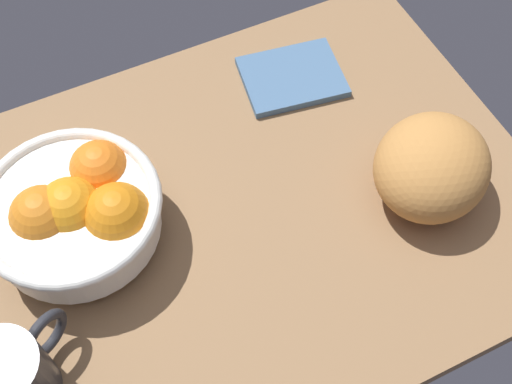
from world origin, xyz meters
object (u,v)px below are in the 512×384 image
object	(u,v)px
fruit_bowl	(77,211)
bread_loaf	(432,167)
napkin_folded	(292,77)
mug	(13,375)

from	to	relation	value
fruit_bowl	bread_loaf	xyz separation A→B (cm)	(-42.96, 13.24, -0.24)
napkin_folded	mug	bearing A→B (deg)	29.94
bread_loaf	mug	xyz separation A→B (cm)	(55.42, 2.88, -0.76)
napkin_folded	mug	distance (cm)	56.08
fruit_bowl	bread_loaf	distance (cm)	44.96
mug	napkin_folded	bearing A→B (deg)	-150.06
fruit_bowl	napkin_folded	distance (cm)	38.23
bread_loaf	napkin_folded	xyz separation A→B (cm)	(6.96, -25.03, -4.95)
bread_loaf	mug	size ratio (longest dim) A/B	1.34
napkin_folded	mug	size ratio (longest dim) A/B	1.21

